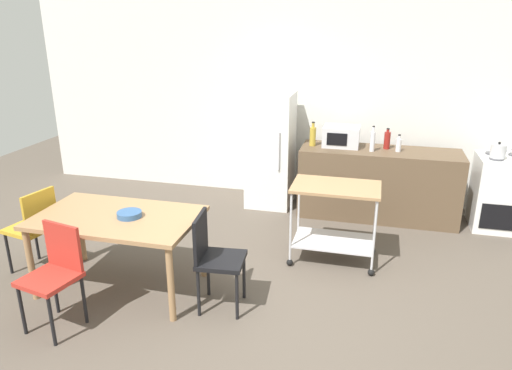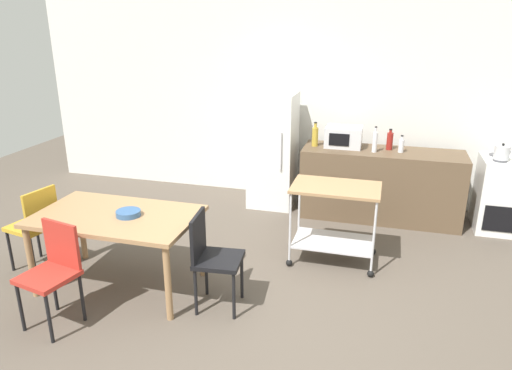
% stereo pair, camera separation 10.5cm
% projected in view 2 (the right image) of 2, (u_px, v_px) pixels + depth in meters
% --- Properties ---
extents(ground_plane, '(12.00, 12.00, 0.00)m').
position_uv_depth(ground_plane, '(260.00, 320.00, 4.15)').
color(ground_plane, brown).
extents(back_wall, '(8.40, 0.12, 2.90)m').
position_uv_depth(back_wall, '(321.00, 96.00, 6.57)').
color(back_wall, silver).
rests_on(back_wall, ground_plane).
extents(kitchen_counter, '(2.00, 0.64, 0.90)m').
position_uv_depth(kitchen_counter, '(380.00, 185.00, 6.13)').
color(kitchen_counter, brown).
rests_on(kitchen_counter, ground_plane).
extents(dining_table, '(1.50, 0.90, 0.75)m').
position_uv_depth(dining_table, '(117.00, 222.00, 4.47)').
color(dining_table, '#A37A51').
rests_on(dining_table, ground_plane).
extents(chair_red, '(0.47, 0.47, 0.89)m').
position_uv_depth(chair_red, '(53.00, 268.00, 3.96)').
color(chair_red, '#B72D23').
rests_on(chair_red, ground_plane).
extents(chair_black, '(0.44, 0.44, 0.89)m').
position_uv_depth(chair_black, '(211.00, 254.00, 4.19)').
color(chair_black, black).
rests_on(chair_black, ground_plane).
extents(chair_mustard, '(0.47, 0.47, 0.89)m').
position_uv_depth(chair_mustard, '(36.00, 223.00, 4.83)').
color(chair_mustard, gold).
rests_on(chair_mustard, ground_plane).
extents(stove_oven, '(0.60, 0.61, 0.92)m').
position_uv_depth(stove_oven, '(503.00, 195.00, 5.78)').
color(stove_oven, white).
rests_on(stove_oven, ground_plane).
extents(refrigerator, '(0.60, 0.63, 1.55)m').
position_uv_depth(refrigerator, '(273.00, 150.00, 6.48)').
color(refrigerator, white).
rests_on(refrigerator, ground_plane).
extents(kitchen_cart, '(0.91, 0.57, 0.85)m').
position_uv_depth(kitchen_cart, '(335.00, 211.00, 4.98)').
color(kitchen_cart, '#A37A51').
rests_on(kitchen_cart, ground_plane).
extents(bottle_wine, '(0.08, 0.08, 0.31)m').
position_uv_depth(bottle_wine, '(315.00, 136.00, 6.16)').
color(bottle_wine, gold).
rests_on(bottle_wine, kitchen_counter).
extents(microwave, '(0.46, 0.35, 0.26)m').
position_uv_depth(microwave, '(344.00, 137.00, 6.13)').
color(microwave, silver).
rests_on(microwave, kitchen_counter).
extents(bottle_olive_oil, '(0.06, 0.06, 0.32)m').
position_uv_depth(bottle_olive_oil, '(375.00, 142.00, 5.88)').
color(bottle_olive_oil, silver).
rests_on(bottle_olive_oil, kitchen_counter).
extents(bottle_sesame_oil, '(0.08, 0.08, 0.26)m').
position_uv_depth(bottle_sesame_oil, '(390.00, 141.00, 6.01)').
color(bottle_sesame_oil, maroon).
rests_on(bottle_sesame_oil, kitchen_counter).
extents(bottle_hot_sauce, '(0.07, 0.07, 0.22)m').
position_uv_depth(bottle_hot_sauce, '(401.00, 145.00, 5.89)').
color(bottle_hot_sauce, silver).
rests_on(bottle_hot_sauce, kitchen_counter).
extents(fruit_bowl, '(0.23, 0.23, 0.05)m').
position_uv_depth(fruit_bowl, '(128.00, 213.00, 4.40)').
color(fruit_bowl, '#33598C').
rests_on(fruit_bowl, dining_table).
extents(kettle, '(0.24, 0.17, 0.19)m').
position_uv_depth(kettle, '(502.00, 152.00, 5.54)').
color(kettle, silver).
rests_on(kettle, stove_oven).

